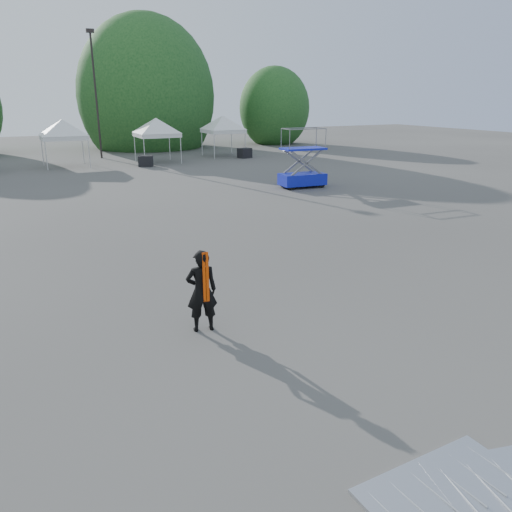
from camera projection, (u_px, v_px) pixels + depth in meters
name	position (u px, v px, depth m)	size (l,w,h in m)	color
ground	(221.00, 299.00, 12.68)	(120.00, 120.00, 0.00)	#474442
light_pole_east	(95.00, 88.00, 39.42)	(0.60, 0.25, 9.80)	black
tree_mid_e	(147.00, 96.00, 48.16)	(5.12, 5.12, 7.79)	#382314
tree_far_e	(274.00, 108.00, 52.45)	(3.84, 3.84, 5.84)	#382314
tent_e	(62.00, 123.00, 35.27)	(4.32, 4.32, 3.88)	silver
tent_f	(156.00, 121.00, 37.48)	(4.23, 4.23, 3.88)	silver
tent_g	(223.00, 119.00, 41.52)	(4.21, 4.21, 3.88)	silver
man	(202.00, 291.00, 10.73)	(0.74, 0.55, 1.84)	black
scissor_lift	(303.00, 158.00, 27.53)	(2.59, 1.43, 3.24)	#0E1DB7
barrier_left	(444.00, 488.00, 6.53)	(2.30, 1.20, 0.07)	#ADB0B6
crate_mid	(146.00, 161.00, 36.16)	(0.99, 0.77, 0.77)	black
crate_east	(245.00, 153.00, 41.16)	(1.01, 0.79, 0.79)	black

